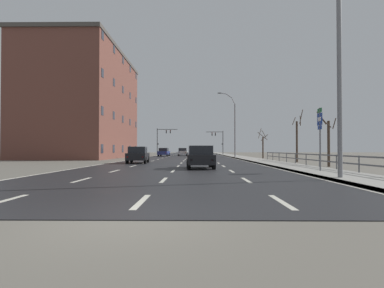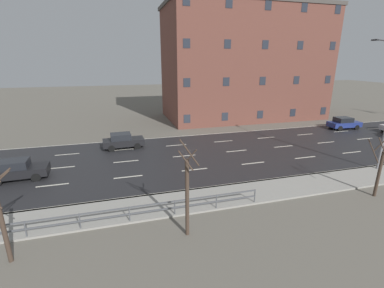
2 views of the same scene
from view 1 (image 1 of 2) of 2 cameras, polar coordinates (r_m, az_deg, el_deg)
The scene contains 18 objects.
ground_plane at distance 53.80m, azimuth -0.75°, elevation -2.45°, with size 160.00×160.00×0.12m.
road_asphalt_strip at distance 65.79m, azimuth -0.48°, elevation -2.12°, with size 14.00×120.00×0.03m.
sidewalk_right at distance 66.16m, azimuth 6.84°, elevation -2.06°, with size 3.00×120.00×0.12m.
guardrail at distance 25.44m, azimuth 20.21°, elevation -2.32°, with size 0.07×25.86×1.00m.
street_lamp_foreground at distance 15.43m, azimuth 24.86°, elevation 15.64°, with size 2.60×0.24×11.69m.
street_lamp_midground at distance 49.92m, azimuth 7.66°, elevation 3.32°, with size 2.84×0.24×10.39m.
highway_sign at distance 18.99m, azimuth 22.43°, elevation 2.21°, with size 0.09×0.68×3.68m.
traffic_signal_right at distance 75.08m, azimuth 4.94°, elevation 1.02°, with size 4.13×0.36×5.76m.
traffic_signal_left at distance 74.82m, azimuth -5.51°, elevation 1.34°, with size 4.91×0.36×6.34m.
car_far_left at distance 58.00m, azimuth -5.18°, elevation -1.48°, with size 2.02×4.20×1.57m.
car_mid_centre at distance 62.86m, azimuth -1.72°, elevation -1.44°, with size 1.86×4.11×1.57m.
car_near_right at distance 21.33m, azimuth 1.52°, elevation -2.38°, with size 1.98×4.17×1.57m.
car_far_right at distance 29.80m, azimuth -9.88°, elevation -1.96°, with size 2.01×4.19×1.57m.
car_near_left at distance 61.09m, azimuth 0.72°, elevation -1.46°, with size 1.85×4.10×1.57m.
brick_building at distance 51.84m, azimuth -18.97°, elevation 6.72°, with size 12.00×24.20×16.41m.
bare_tree_near at distance 25.78m, azimuth 23.70°, elevation 0.67°, with size 1.23×1.26×4.27m.
bare_tree_mid at distance 33.63m, azimuth 18.73°, elevation 0.80°, with size 0.98×0.99×5.37m.
bare_tree_far at distance 46.17m, azimuth 12.87°, elevation -0.20°, with size 1.65×1.76×4.47m.
Camera 1 is at (1.37, -5.77, 1.33)m, focal length 29.06 mm.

